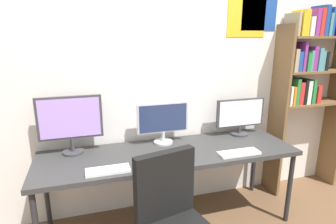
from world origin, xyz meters
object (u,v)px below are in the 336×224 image
(monitor_center, at_px, (163,121))
(keyboard_left, at_px, (108,170))
(computer_mouse, at_px, (191,157))
(keyboard_right, at_px, (239,153))
(monitor_right, at_px, (240,115))
(monitor_left, at_px, (70,121))
(desk, at_px, (170,156))
(bookshelf, at_px, (308,74))

(monitor_center, relative_size, keyboard_left, 1.50)
(monitor_center, relative_size, computer_mouse, 5.13)
(keyboard_right, bearing_deg, keyboard_left, 180.00)
(monitor_right, bearing_deg, computer_mouse, -149.49)
(monitor_left, height_order, computer_mouse, monitor_left)
(desk, distance_m, keyboard_right, 0.61)
(keyboard_right, bearing_deg, computer_mouse, 175.41)
(desk, xyz_separation_m, bookshelf, (1.63, 0.23, 0.65))
(keyboard_left, bearing_deg, monitor_center, 38.30)
(bookshelf, distance_m, monitor_center, 1.67)
(monitor_left, bearing_deg, keyboard_left, -59.60)
(bookshelf, bearing_deg, monitor_left, -179.59)
(monitor_right, distance_m, keyboard_left, 1.46)
(monitor_left, bearing_deg, desk, -14.52)
(keyboard_left, bearing_deg, monitor_left, 120.40)
(monitor_left, height_order, keyboard_right, monitor_left)
(monitor_left, distance_m, monitor_right, 1.64)
(keyboard_left, distance_m, keyboard_right, 1.12)
(desk, relative_size, monitor_right, 4.37)
(keyboard_left, bearing_deg, computer_mouse, 2.89)
(bookshelf, distance_m, monitor_left, 2.46)
(monitor_left, bearing_deg, computer_mouse, -23.28)
(desk, relative_size, computer_mouse, 23.74)
(monitor_right, bearing_deg, desk, -165.48)
(bookshelf, bearing_deg, computer_mouse, -164.16)
(monitor_left, bearing_deg, bookshelf, 0.41)
(monitor_left, height_order, monitor_center, monitor_left)
(monitor_left, distance_m, keyboard_left, 0.59)
(monitor_right, relative_size, computer_mouse, 5.44)
(computer_mouse, bearing_deg, keyboard_left, -177.11)
(desk, relative_size, keyboard_right, 6.18)
(desk, xyz_separation_m, keyboard_left, (-0.56, -0.23, 0.06))
(monitor_center, xyz_separation_m, keyboard_left, (-0.56, -0.44, -0.21))
(monitor_center, distance_m, monitor_right, 0.82)
(monitor_center, height_order, computer_mouse, monitor_center)
(desk, relative_size, bookshelf, 1.12)
(monitor_right, bearing_deg, monitor_left, 180.00)
(monitor_left, relative_size, monitor_center, 1.09)
(bookshelf, height_order, monitor_right, bookshelf)
(monitor_right, distance_m, computer_mouse, 0.83)
(keyboard_right, height_order, computer_mouse, computer_mouse)
(desk, distance_m, monitor_center, 0.34)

